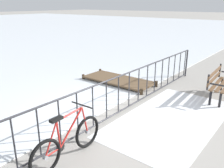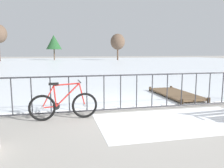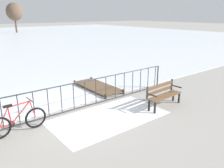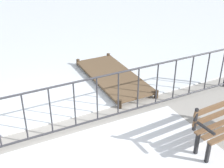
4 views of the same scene
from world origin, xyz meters
The scene contains 4 objects.
ground_plane centered at (0.00, 0.00, 0.00)m, with size 160.00×160.00×0.00m, color #9E9991.
snow_patch centered at (0.67, -1.20, 0.00)m, with size 3.98×2.14×0.01m, color white.
railing_fence centered at (0.00, 0.00, 0.56)m, with size 9.06×0.06×1.07m.
wooden_dock centered at (2.13, 1.60, 0.12)m, with size 1.10×2.69×0.20m.
Camera 4 is at (-1.10, -4.75, 3.62)m, focal length 48.00 mm.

